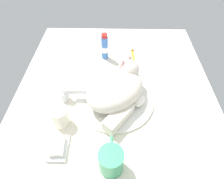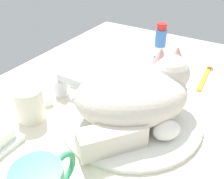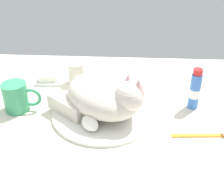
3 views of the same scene
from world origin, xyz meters
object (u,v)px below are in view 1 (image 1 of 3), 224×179
(toothbrush, at_px, (134,56))
(faucet, at_px, (68,95))
(coffee_mug, at_px, (112,160))
(toothpaste_bottle, at_px, (105,47))
(soap_bar, at_px, (58,146))
(cat, at_px, (118,88))
(rinse_cup, at_px, (61,117))

(toothbrush, bearing_deg, faucet, 135.86)
(coffee_mug, xyz_separation_m, toothbrush, (0.55, -0.10, -0.04))
(toothpaste_bottle, height_order, toothbrush, toothpaste_bottle)
(toothpaste_bottle, bearing_deg, faucet, 154.07)
(toothbrush, bearing_deg, soap_bar, 151.26)
(soap_bar, bearing_deg, coffee_mug, -106.11)
(toothpaste_bottle, bearing_deg, cat, -167.32)
(faucet, relative_size, coffee_mug, 1.13)
(coffee_mug, height_order, toothbrush, coffee_mug)
(coffee_mug, distance_m, toothpaste_bottle, 0.54)
(rinse_cup, bearing_deg, toothbrush, -35.42)
(soap_bar, relative_size, toothpaste_bottle, 0.49)
(faucet, relative_size, cat, 0.41)
(coffee_mug, bearing_deg, faucet, 34.12)
(toothpaste_bottle, bearing_deg, coffee_mug, -175.28)
(coffee_mug, xyz_separation_m, toothpaste_bottle, (0.54, 0.04, 0.02))
(faucet, height_order, cat, cat)
(cat, xyz_separation_m, soap_bar, (-0.22, 0.19, -0.05))
(faucet, xyz_separation_m, rinse_cup, (-0.11, 0.00, 0.01))
(coffee_mug, distance_m, rinse_cup, 0.24)
(rinse_cup, bearing_deg, cat, -59.98)
(coffee_mug, height_order, soap_bar, coffee_mug)
(rinse_cup, relative_size, toothbrush, 0.47)
(faucet, height_order, toothbrush, faucet)
(faucet, relative_size, soap_bar, 2.05)
(coffee_mug, bearing_deg, soap_bar, 73.89)
(faucet, bearing_deg, coffee_mug, -145.88)
(coffee_mug, distance_m, soap_bar, 0.18)
(cat, height_order, coffee_mug, cat)
(faucet, bearing_deg, toothbrush, -44.14)
(faucet, bearing_deg, toothpaste_bottle, -25.93)
(toothpaste_bottle, xyz_separation_m, toothbrush, (0.01, -0.14, -0.06))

